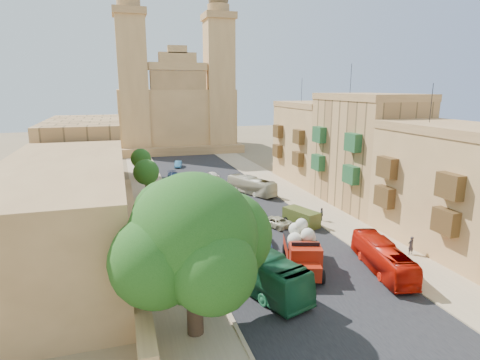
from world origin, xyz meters
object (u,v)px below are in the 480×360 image
ficus_tree (195,242)px  pedestrian_c (322,214)px  bus_green_north (251,266)px  car_white_b (211,175)px  church (175,109)px  street_tree_c (146,172)px  street_tree_a (169,234)px  bus_red_east (383,257)px  car_dkblue (174,176)px  car_blue_a (262,239)px  bus_cream_east (251,185)px  street_tree_d (141,159)px  pedestrian_a (411,245)px  car_cream (275,222)px  car_white_a (203,206)px  car_blue_b (178,164)px  olive_pickup (301,218)px  red_truck (302,249)px

ficus_tree → pedestrian_c: 24.49m
bus_green_north → car_white_b: (5.22, 36.10, -0.94)m
car_white_b → ficus_tree: bearing=60.3°
church → street_tree_c: bearing=-103.2°
street_tree_a → pedestrian_c: street_tree_a is taller
bus_red_east → car_dkblue: bus_red_east is taller
ficus_tree → car_dkblue: 42.63m
car_blue_a → bus_cream_east: bearing=87.6°
street_tree_d → pedestrian_a: bearing=-61.1°
ficus_tree → bus_green_north: size_ratio=0.90×
bus_cream_east → bus_green_north: bearing=47.4°
car_white_b → street_tree_a: bearing=56.2°
car_cream → church: bearing=-112.0°
car_white_a → car_white_b: size_ratio=1.23×
car_blue_b → pedestrian_c: (10.78, -35.38, 0.18)m
bus_cream_east → car_white_a: 10.29m
olive_pickup → bus_red_east: bus_red_east is taller
street_tree_c → car_dkblue: street_tree_c is taller
street_tree_d → car_blue_b: street_tree_d is taller
street_tree_d → ficus_tree: bearing=-89.2°
ficus_tree → street_tree_c: 32.08m
street_tree_c → olive_pickup: bearing=-46.7°
car_white_b → pedestrian_a: pedestrian_a is taller
bus_red_east → car_blue_a: bus_red_east is taller
car_blue_a → street_tree_a: bearing=-144.2°
car_white_a → red_truck: bearing=-66.2°
red_truck → olive_pickup: red_truck is taller
olive_pickup → car_blue_b: bearing=102.5°
red_truck → car_white_a: 18.15m
street_tree_c → pedestrian_a: size_ratio=3.13×
street_tree_c → bus_red_east: bearing=-59.6°
red_truck → olive_pickup: (4.56, 9.78, -0.91)m
red_truck → bus_cream_east: size_ratio=0.85×
street_tree_a → bus_green_north: street_tree_a is taller
street_tree_d → car_white_a: (5.90, -20.26, -2.61)m
pedestrian_c → church: bearing=-147.3°
car_blue_a → car_white_a: car_white_a is taller
bus_red_east → car_blue_a: bearing=-35.0°
street_tree_c → bus_cream_east: street_tree_c is taller
ficus_tree → car_cream: size_ratio=2.51×
bus_cream_east → car_cream: bearing=58.1°
street_tree_d → pedestrian_a: 43.47m
red_truck → pedestrian_c: 12.76m
church → car_dkblue: 34.11m
ficus_tree → street_tree_a: 8.36m
street_tree_c → bus_green_north: size_ratio=0.48×
red_truck → car_white_b: 34.68m
car_white_a → ficus_tree: bearing=-93.6°
olive_pickup → pedestrian_a: size_ratio=2.67×
bus_red_east → car_blue_a: (-7.50, 7.87, -0.49)m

